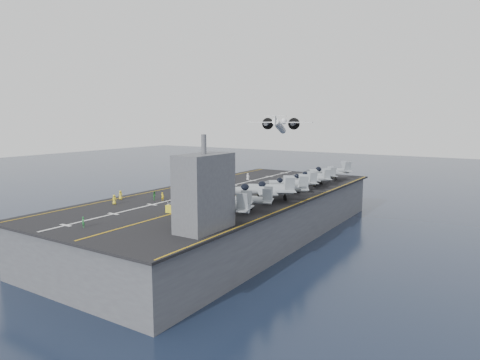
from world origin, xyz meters
The scene contains 29 objects.
ground centered at (0.00, 0.00, 0.00)m, with size 500.00×500.00×0.00m, color #142135.
hull centered at (0.00, 0.00, 5.00)m, with size 36.00×90.00×10.00m, color #56595E.
flight_deck centered at (0.00, 0.00, 10.20)m, with size 38.00×92.00×0.40m, color black.
foul_line centered at (3.00, 0.00, 10.42)m, with size 0.35×90.00×0.02m, color gold.
landing_centerline centered at (-6.00, 0.00, 10.42)m, with size 0.50×90.00×0.02m, color silver.
deck_edge_port centered at (-17.00, 0.00, 10.42)m, with size 0.25×90.00×0.02m, color gold.
deck_edge_stbd centered at (18.50, 0.00, 10.42)m, with size 0.25×90.00×0.02m, color gold.
island_superstructure centered at (15.00, -30.00, 17.90)m, with size 5.00×10.00×15.00m, color #56595E, non-canonical shape.
fighter_jet_1 centered at (12.59, -24.40, 13.05)m, with size 17.40×13.84×5.30m, color gray, non-canonical shape.
fighter_jet_2 centered at (12.70, -15.30, 12.73)m, with size 15.81×13.30×4.67m, color #9BA5AC, non-canonical shape.
fighter_jet_3 centered at (11.81, -6.20, 13.14)m, with size 18.96×17.71×5.48m, color gray, non-canonical shape.
fighter_jet_4 centered at (12.80, -0.90, 13.05)m, with size 18.23×16.07×5.30m, color gray, non-canonical shape.
fighter_jet_5 centered at (11.47, 9.06, 12.76)m, with size 16.27×15.68×4.73m, color gray, non-canonical shape.
fighter_jet_6 centered at (11.62, 18.20, 12.67)m, with size 15.74×14.73×4.55m, color #91999F, non-canonical shape.
fighter_jet_7 centered at (11.03, 24.30, 12.64)m, with size 15.35×14.92×4.47m, color gray, non-canonical shape.
fighter_jet_8 centered at (11.40, 33.52, 12.95)m, with size 17.23×17.35×5.10m, color gray, non-canonical shape.
tow_cart_a centered at (2.43, -23.24, 11.09)m, with size 2.37×1.61×1.38m, color yellow, non-canonical shape.
tow_cart_b centered at (6.79, 2.81, 11.05)m, with size 2.52×2.08×1.30m, color yellow, non-canonical shape.
tow_cart_c centered at (5.51, 22.02, 10.94)m, with size 2.00×1.52×1.08m, color gold, non-canonical shape.
crew_0 centered at (-12.76, -23.80, 11.40)m, with size 1.41×1.20×1.99m, color yellow.
crew_1 centered at (-6.94, -15.82, 11.34)m, with size 1.18×0.83×1.88m, color yellow.
crew_2 centered at (-9.06, -15.97, 11.35)m, with size 1.37×1.30×1.91m, color #2B8135.
crew_3 centered at (-12.21, -2.17, 11.38)m, with size 1.25×0.89×1.97m, color yellow.
crew_4 centered at (-7.52, 11.94, 11.23)m, with size 0.74×1.05×1.66m, color #B21919.
crew_5 centered at (-7.49, 19.94, 11.41)m, with size 1.37×1.07×2.02m, color silver.
crew_6 centered at (-2.51, -39.24, 11.27)m, with size 1.17×0.91×1.73m, color #247E39.
crew_7 centered at (-0.43, -21.42, 11.22)m, with size 0.81×1.08×1.65m, color white.
transport_plane centered at (-13.16, 50.01, 25.06)m, with size 26.11×21.17×5.37m, color silver, non-canonical shape.
crew_8 centered at (-15.63, -19.56, 11.40)m, with size 1.41×1.20×1.99m, color yellow.
Camera 1 is at (54.79, -82.36, 27.88)m, focal length 32.00 mm.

